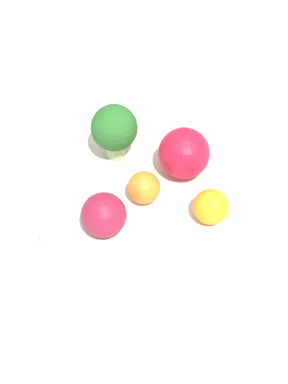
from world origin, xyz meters
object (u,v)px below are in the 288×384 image
apple_red (184,153)px  orange_front (211,207)px  orange_back (141,186)px  apple_green (104,215)px  bowl (144,210)px  broccoli (114,129)px

apple_red → orange_front: size_ratio=1.51×
orange_back → apple_red: bearing=49.4°
apple_red → apple_green: (-0.07, -0.09, -0.01)m
bowl → apple_green: apple_green is taller
apple_red → orange_back: apple_red is taller
broccoli → apple_red: 0.08m
apple_green → broccoli: bearing=97.0°
orange_front → orange_back: bearing=170.1°
broccoli → orange_back: size_ratio=1.96×
apple_red → orange_back: (-0.04, -0.04, -0.01)m
broccoli → orange_back: 0.07m
orange_front → orange_back: (-0.08, 0.01, -0.00)m
apple_red → orange_back: size_ratio=1.60×
apple_green → orange_back: bearing=59.6°
broccoli → orange_front: 0.13m
apple_red → orange_front: 0.07m
apple_green → bowl: bearing=55.6°
bowl → orange_front: (0.07, -0.01, 0.04)m
broccoli → apple_red: bearing=-5.8°
orange_front → apple_red: bearing=123.1°
bowl → broccoli: broccoli is taller
bowl → orange_back: bearing=151.4°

